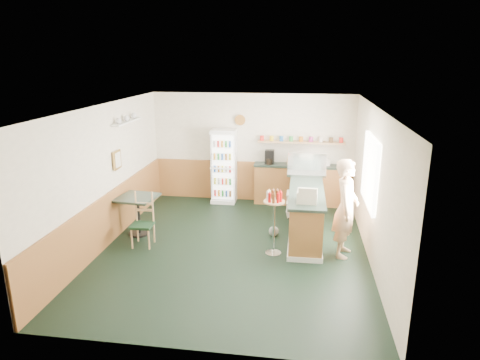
% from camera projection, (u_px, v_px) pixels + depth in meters
% --- Properties ---
extents(ground, '(6.00, 6.00, 0.00)m').
position_uv_depth(ground, '(234.00, 248.00, 8.21)').
color(ground, black).
rests_on(ground, ground).
extents(room_envelope, '(5.04, 6.02, 2.72)m').
position_uv_depth(room_envelope, '(228.00, 162.00, 8.52)').
color(room_envelope, silver).
rests_on(room_envelope, ground).
extents(service_counter, '(0.68, 3.01, 1.01)m').
position_uv_depth(service_counter, '(305.00, 210.00, 8.92)').
color(service_counter, '#9E6A33').
rests_on(service_counter, ground).
extents(back_counter, '(2.24, 0.42, 1.69)m').
position_uv_depth(back_counter, '(299.00, 183.00, 10.56)').
color(back_counter, '#9E6A33').
rests_on(back_counter, ground).
extents(drinks_fridge, '(0.61, 0.52, 1.84)m').
position_uv_depth(drinks_fridge, '(224.00, 166.00, 10.66)').
color(drinks_fridge, white).
rests_on(drinks_fridge, ground).
extents(display_case, '(0.85, 0.44, 0.48)m').
position_uv_depth(display_case, '(307.00, 165.00, 9.44)').
color(display_case, silver).
rests_on(display_case, service_counter).
extents(cash_register, '(0.38, 0.40, 0.21)m').
position_uv_depth(cash_register, '(307.00, 196.00, 7.75)').
color(cash_register, beige).
rests_on(cash_register, service_counter).
extents(shopkeeper, '(0.56, 0.69, 1.83)m').
position_uv_depth(shopkeeper, '(346.00, 208.00, 7.71)').
color(shopkeeper, tan).
rests_on(shopkeeper, ground).
extents(condiment_stand, '(0.39, 0.39, 1.21)m').
position_uv_depth(condiment_stand, '(274.00, 212.00, 7.78)').
color(condiment_stand, silver).
rests_on(condiment_stand, ground).
extents(newspaper_rack, '(0.09, 0.45, 0.53)m').
position_uv_depth(newspaper_rack, '(289.00, 204.00, 9.18)').
color(newspaper_rack, black).
rests_on(newspaper_rack, ground).
extents(cafe_table, '(0.83, 0.83, 0.82)m').
position_uv_depth(cafe_table, '(138.00, 208.00, 8.72)').
color(cafe_table, black).
rests_on(cafe_table, ground).
extents(cafe_chair, '(0.40, 0.40, 1.05)m').
position_uv_depth(cafe_chair, '(144.00, 218.00, 8.28)').
color(cafe_chair, black).
rests_on(cafe_chair, ground).
extents(dog_doorstop, '(0.20, 0.26, 0.24)m').
position_uv_depth(dog_doorstop, '(274.00, 231.00, 8.75)').
color(dog_doorstop, gray).
rests_on(dog_doorstop, ground).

